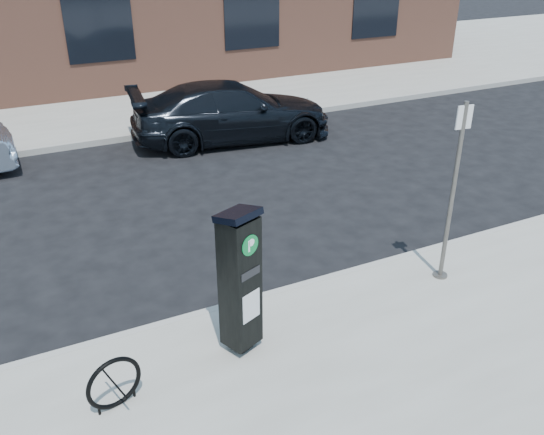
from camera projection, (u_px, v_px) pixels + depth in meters
ground at (284, 297)px, 8.51m from camera, size 120.00×120.00×0.00m
sidewalk_far at (96, 86)px, 19.69m from camera, size 60.00×12.00×0.15m
curb_near at (284, 293)px, 8.46m from camera, size 60.00×0.12×0.16m
curb_far at (142, 136)px, 14.90m from camera, size 60.00×0.12×0.16m
parking_kiosk at (240, 280)px, 6.81m from camera, size 0.56×0.53×1.94m
sign_pole at (452, 196)px, 8.14m from camera, size 0.24×0.22×2.70m
bike_rack at (114, 383)px, 6.23m from camera, size 0.64×0.21×0.64m
car_dark at (232, 112)px, 14.57m from camera, size 5.30×2.71×1.47m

